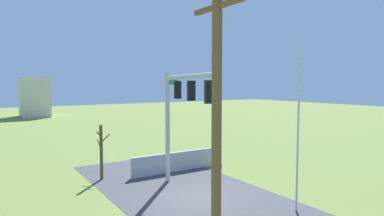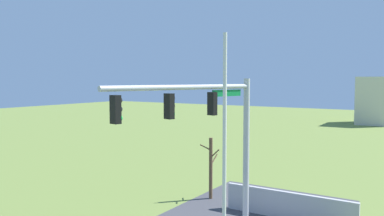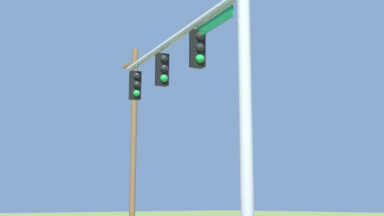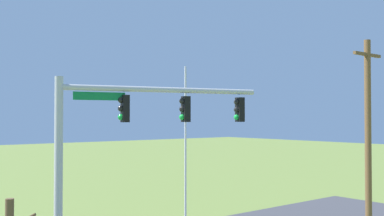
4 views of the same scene
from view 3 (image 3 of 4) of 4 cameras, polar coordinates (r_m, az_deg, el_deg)
The scene contains 2 objects.
signal_mast at distance 13.14m, azimuth 0.54°, elevation 2.94°, with size 7.46×2.07×6.75m.
utility_pole at distance 22.46m, azimuth -6.47°, elevation -3.63°, with size 1.90×0.26×8.54m.
Camera 3 is at (10.87, -7.94, 1.82)m, focal length 48.30 mm.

